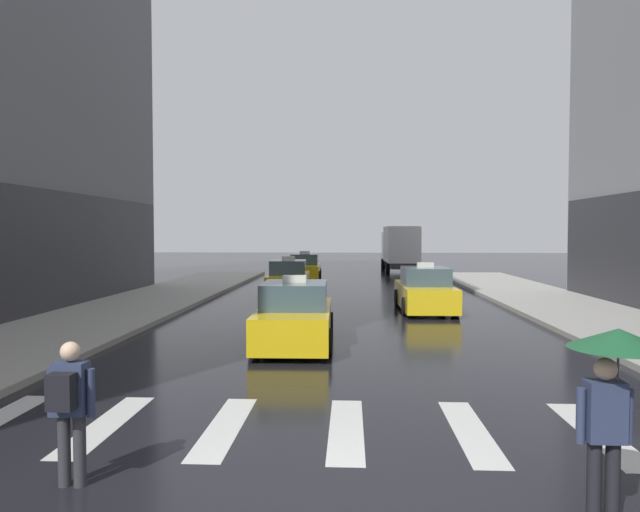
% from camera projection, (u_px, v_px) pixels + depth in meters
% --- Properties ---
extents(crosswalk_markings, '(11.30, 2.80, 0.01)m').
position_uv_depth(crosswalk_markings, '(346.00, 428.00, 8.42)').
color(crosswalk_markings, silver).
rests_on(crosswalk_markings, ground).
extents(taxi_lead, '(2.00, 4.57, 1.80)m').
position_uv_depth(taxi_lead, '(295.00, 317.00, 14.70)').
color(taxi_lead, yellow).
rests_on(taxi_lead, ground).
extents(taxi_second, '(1.99, 4.57, 1.80)m').
position_uv_depth(taxi_second, '(425.00, 291.00, 21.13)').
color(taxi_second, yellow).
rests_on(taxi_second, ground).
extents(taxi_third, '(2.05, 4.60, 1.80)m').
position_uv_depth(taxi_third, '(289.00, 279.00, 26.72)').
color(taxi_third, yellow).
rests_on(taxi_third, ground).
extents(taxi_fourth, '(2.01, 4.58, 1.80)m').
position_uv_depth(taxi_fourth, '(305.00, 269.00, 34.86)').
color(taxi_fourth, yellow).
rests_on(taxi_fourth, ground).
extents(box_truck, '(2.35, 7.57, 3.35)m').
position_uv_depth(box_truck, '(400.00, 247.00, 41.64)').
color(box_truck, '#2D2D2D').
rests_on(box_truck, ground).
extents(pedestrian_with_umbrella, '(0.96, 0.96, 1.94)m').
position_uv_depth(pedestrian_with_umbrella, '(613.00, 371.00, 5.62)').
color(pedestrian_with_umbrella, black).
rests_on(pedestrian_with_umbrella, ground).
extents(pedestrian_with_backpack, '(0.55, 0.43, 1.65)m').
position_uv_depth(pedestrian_with_backpack, '(70.00, 402.00, 6.44)').
color(pedestrian_with_backpack, '#333338').
rests_on(pedestrian_with_backpack, ground).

